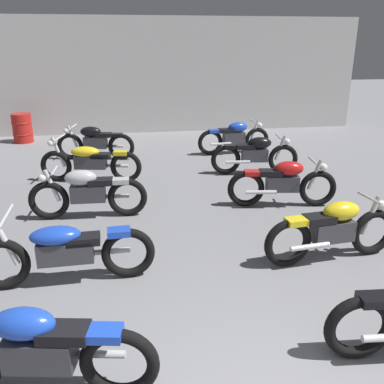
{
  "coord_description": "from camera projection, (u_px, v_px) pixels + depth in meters",
  "views": [
    {
      "loc": [
        -0.99,
        -1.86,
        2.83
      ],
      "look_at": [
        0.0,
        4.41,
        0.55
      ],
      "focal_mm": 39.13,
      "sensor_mm": 36.0,
      "label": 1
    }
  ],
  "objects": [
    {
      "name": "motorcycle_left_row_2",
      "position": [
        87.0,
        192.0,
        7.01
      ],
      "size": [
        1.97,
        0.48,
        0.88
      ],
      "color": "black",
      "rests_on": "ground"
    },
    {
      "name": "motorcycle_left_row_0",
      "position": [
        38.0,
        350.0,
        3.42
      ],
      "size": [
        1.96,
        0.56,
        0.88
      ],
      "color": "black",
      "rests_on": "ground"
    },
    {
      "name": "motorcycle_right_row_4",
      "position": [
        234.0,
        137.0,
        11.1
      ],
      "size": [
        1.97,
        0.48,
        0.88
      ],
      "color": "black",
      "rests_on": "ground"
    },
    {
      "name": "oil_drum",
      "position": [
        22.0,
        128.0,
        12.38
      ],
      "size": [
        0.59,
        0.59,
        0.85
      ],
      "color": "red",
      "rests_on": "ground"
    },
    {
      "name": "motorcycle_right_row_3",
      "position": [
        255.0,
        154.0,
        9.38
      ],
      "size": [
        1.97,
        0.48,
        0.88
      ],
      "color": "black",
      "rests_on": "ground"
    },
    {
      "name": "motorcycle_right_row_1",
      "position": [
        333.0,
        229.0,
        5.62
      ],
      "size": [
        1.97,
        0.53,
        0.88
      ],
      "color": "black",
      "rests_on": "ground"
    },
    {
      "name": "motorcycle_right_row_2",
      "position": [
        283.0,
        182.0,
        7.5
      ],
      "size": [
        1.96,
        0.51,
        0.88
      ],
      "color": "black",
      "rests_on": "ground"
    },
    {
      "name": "motorcycle_left_row_4",
      "position": [
        95.0,
        142.0,
        10.54
      ],
      "size": [
        1.96,
        0.56,
        0.88
      ],
      "color": "black",
      "rests_on": "ground"
    },
    {
      "name": "back_wall",
      "position": [
        155.0,
        76.0,
        13.44
      ],
      "size": [
        13.49,
        0.24,
        3.6
      ],
      "primitive_type": "cube",
      "color": "#BCBAB7",
      "rests_on": "ground"
    },
    {
      "name": "motorcycle_left_row_1",
      "position": [
        64.0,
        250.0,
        5.07
      ],
      "size": [
        2.17,
        0.68,
        0.97
      ],
      "color": "black",
      "rests_on": "ground"
    },
    {
      "name": "motorcycle_left_row_3",
      "position": [
        90.0,
        161.0,
        8.85
      ],
      "size": [
        2.15,
        0.71,
        0.97
      ],
      "color": "black",
      "rests_on": "ground"
    }
  ]
}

